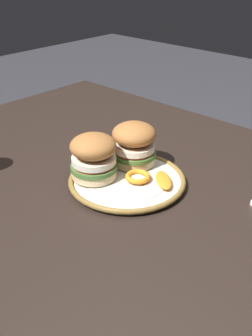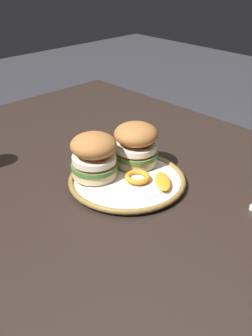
# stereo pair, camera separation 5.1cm
# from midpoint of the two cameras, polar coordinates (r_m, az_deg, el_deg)

# --- Properties ---
(dining_table) EXTENTS (1.33, 0.90, 0.72)m
(dining_table) POSITION_cam_midpoint_polar(r_m,az_deg,el_deg) (0.97, -0.30, -6.40)
(dining_table) COLOR black
(dining_table) RESTS_ON ground
(dinner_plate) EXTENTS (0.26, 0.26, 0.02)m
(dinner_plate) POSITION_cam_midpoint_polar(r_m,az_deg,el_deg) (0.90, -1.63, -1.72)
(dinner_plate) COLOR silver
(dinner_plate) RESTS_ON dining_table
(sandwich_half_left) EXTENTS (0.12, 0.12, 0.10)m
(sandwich_half_left) POSITION_cam_midpoint_polar(r_m,az_deg,el_deg) (0.88, -6.32, 1.72)
(sandwich_half_left) COLOR beige
(sandwich_half_left) RESTS_ON dinner_plate
(sandwich_half_right) EXTENTS (0.12, 0.12, 0.10)m
(sandwich_half_right) POSITION_cam_midpoint_polar(r_m,az_deg,el_deg) (0.93, -0.42, 3.56)
(sandwich_half_right) COLOR beige
(sandwich_half_right) RESTS_ON dinner_plate
(orange_peel_curled) EXTENTS (0.07, 0.07, 0.01)m
(orange_peel_curled) POSITION_cam_midpoint_polar(r_m,az_deg,el_deg) (0.89, 0.05, -1.29)
(orange_peel_curled) COLOR orange
(orange_peel_curled) RESTS_ON dinner_plate
(orange_peel_strip_long) EXTENTS (0.08, 0.08, 0.01)m
(orange_peel_strip_long) POSITION_cam_midpoint_polar(r_m,az_deg,el_deg) (0.88, 3.69, -1.73)
(orange_peel_strip_long) COLOR orange
(orange_peel_strip_long) RESTS_ON dinner_plate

